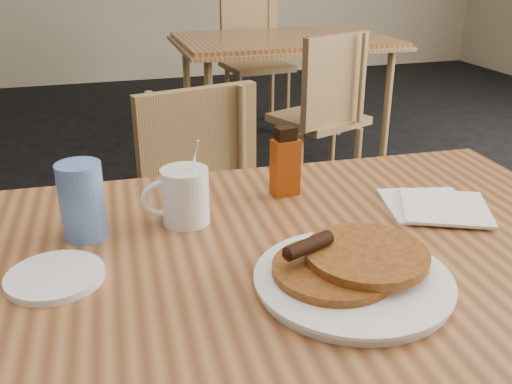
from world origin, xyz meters
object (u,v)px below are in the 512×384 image
chair_neighbor_near (326,104)px  blue_tumbler (82,201)px  chair_neighbor_far (253,49)px  neighbor_table (284,44)px  chair_main_far (207,208)px  syrup_bottle (285,164)px  coffee_mug (184,195)px  pancake_plate (351,274)px  main_table (301,266)px

chair_neighbor_near → blue_tumbler: size_ratio=6.16×
chair_neighbor_far → chair_neighbor_near: 1.44m
neighbor_table → blue_tumbler: 2.58m
neighbor_table → chair_main_far: size_ratio=1.50×
chair_neighbor_near → syrup_bottle: 1.71m
chair_main_far → coffee_mug: coffee_mug is taller
neighbor_table → chair_neighbor_near: chair_neighbor_near is taller
chair_neighbor_near → coffee_mug: 1.88m
chair_neighbor_near → syrup_bottle: size_ratio=5.83×
pancake_plate → blue_tumbler: blue_tumbler is taller
main_table → neighbor_table: bearing=71.3°
chair_main_far → syrup_bottle: bearing=-95.1°
pancake_plate → syrup_bottle: syrup_bottle is taller
neighbor_table → chair_neighbor_near: size_ratio=1.48×
main_table → chair_neighbor_far: 3.28m
pancake_plate → blue_tumbler: size_ratio=2.19×
chair_neighbor_near → blue_tumbler: 1.99m
coffee_mug → chair_neighbor_near: bearing=60.5°
coffee_mug → blue_tumbler: coffee_mug is taller
chair_main_far → pancake_plate: 0.89m
chair_neighbor_far → syrup_bottle: chair_neighbor_far is taller
neighbor_table → chair_neighbor_far: (0.02, 0.73, -0.14)m
main_table → chair_main_far: size_ratio=1.48×
coffee_mug → syrup_bottle: 0.24m
chair_neighbor_far → pancake_plate: (-0.82, -3.31, 0.20)m
chair_neighbor_near → coffee_mug: coffee_mug is taller
blue_tumbler → chair_neighbor_near: bearing=53.5°
chair_main_far → chair_neighbor_near: chair_neighbor_near is taller
pancake_plate → chair_main_far: bearing=93.7°
chair_neighbor_far → pancake_plate: 3.41m
chair_neighbor_far → chair_neighbor_near: size_ratio=1.09×
pancake_plate → coffee_mug: 0.36m
syrup_bottle → neighbor_table: bearing=63.3°
main_table → chair_main_far: 0.74m
main_table → pancake_plate: pancake_plate is taller
coffee_mug → syrup_bottle: (0.23, 0.07, 0.01)m
neighbor_table → blue_tumbler: blue_tumbler is taller
main_table → blue_tumbler: blue_tumbler is taller
chair_neighbor_near → blue_tumbler: blue_tumbler is taller
pancake_plate → main_table: bearing=101.5°
main_table → syrup_bottle: (0.05, 0.23, 0.11)m
pancake_plate → syrup_bottle: 0.37m
pancake_plate → blue_tumbler: (-0.39, 0.29, 0.05)m
chair_neighbor_far → pancake_plate: size_ratio=3.07×
chair_neighbor_far → syrup_bottle: size_ratio=6.38×
chair_neighbor_far → coffee_mug: 3.19m
main_table → chair_main_far: (-0.03, 0.71, -0.20)m
chair_main_far → coffee_mug: 0.65m
neighbor_table → syrup_bottle: syrup_bottle is taller
chair_main_far → blue_tumbler: bearing=-134.8°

